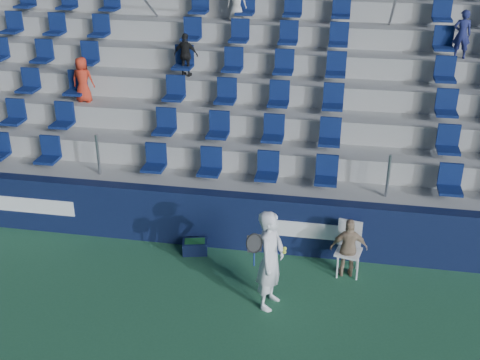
# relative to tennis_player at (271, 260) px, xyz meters

# --- Properties ---
(ground) EXTENTS (70.00, 70.00, 0.00)m
(ground) POSITION_rel_tennis_player_xyz_m (-1.00, -1.32, -0.93)
(ground) COLOR #296140
(ground) RESTS_ON ground
(sponsor_wall) EXTENTS (24.00, 0.32, 1.20)m
(sponsor_wall) POSITION_rel_tennis_player_xyz_m (-1.00, 1.83, -0.33)
(sponsor_wall) COLOR #0F1839
(sponsor_wall) RESTS_ON ground
(grandstand) EXTENTS (24.00, 8.17, 6.63)m
(grandstand) POSITION_rel_tennis_player_xyz_m (-1.01, 6.92, 1.20)
(grandstand) COLOR gray
(grandstand) RESTS_ON ground
(tennis_player) EXTENTS (0.70, 0.77, 1.87)m
(tennis_player) POSITION_rel_tennis_player_xyz_m (0.00, 0.00, 0.00)
(tennis_player) COLOR white
(tennis_player) RESTS_ON ground
(line_judge_chair) EXTENTS (0.54, 0.56, 1.05)m
(line_judge_chair) POSITION_rel_tennis_player_xyz_m (1.34, 1.34, -0.34)
(line_judge_chair) COLOR white
(line_judge_chair) RESTS_ON ground
(line_judge) EXTENTS (0.73, 0.37, 1.20)m
(line_judge) POSITION_rel_tennis_player_xyz_m (1.34, 1.18, -0.33)
(line_judge) COLOR tan
(line_judge) RESTS_ON ground
(ball_bin) EXTENTS (0.56, 0.43, 0.28)m
(ball_bin) POSITION_rel_tennis_player_xyz_m (-1.73, 1.43, -0.78)
(ball_bin) COLOR #111A3E
(ball_bin) RESTS_ON ground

